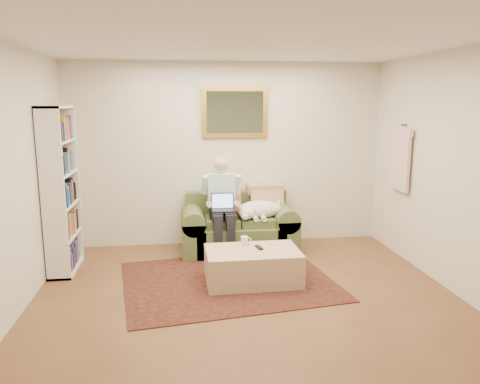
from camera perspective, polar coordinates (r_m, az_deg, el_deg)
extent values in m
cube|color=brown|center=(4.68, 1.64, -14.98)|extent=(4.50, 5.00, 0.01)
cube|color=white|center=(4.24, 1.84, 18.46)|extent=(4.50, 5.00, 0.01)
cube|color=beige|center=(6.73, -1.65, 4.59)|extent=(4.50, 0.01, 2.60)
cube|color=black|center=(5.52, -1.46, -10.75)|extent=(2.59, 2.19, 0.01)
cube|color=#4F5F32|center=(6.51, -0.14, -5.58)|extent=(1.19, 0.76, 0.39)
cube|color=#4F5F32|center=(6.73, -0.50, -1.57)|extent=(1.44, 0.17, 0.40)
cube|color=#4F5F32|center=(6.45, -5.70, -5.36)|extent=(0.31, 0.76, 0.79)
cube|color=#4F5F32|center=(6.60, 5.29, -4.97)|extent=(0.31, 0.76, 0.79)
cube|color=#4F5F32|center=(6.37, -2.19, -3.62)|extent=(0.45, 0.51, 0.11)
cube|color=#4F5F32|center=(6.43, 2.00, -3.48)|extent=(0.45, 0.51, 0.11)
cube|color=black|center=(6.15, -2.05, -2.24)|extent=(0.30, 0.21, 0.02)
cube|color=black|center=(6.23, -2.15, -1.07)|extent=(0.30, 0.06, 0.21)
cube|color=#99BFF2|center=(6.23, -2.15, -1.08)|extent=(0.28, 0.04, 0.18)
cube|color=#CBB387|center=(5.42, 1.54, -9.02)|extent=(1.07, 0.69, 0.39)
cylinder|color=white|center=(5.54, 0.54, -5.94)|extent=(0.08, 0.08, 0.10)
cube|color=black|center=(5.42, 2.33, -6.77)|extent=(0.08, 0.16, 0.02)
cube|color=gold|center=(6.68, -0.63, 9.71)|extent=(0.94, 0.04, 0.72)
cube|color=gray|center=(6.66, -0.61, 9.70)|extent=(0.80, 0.01, 0.58)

